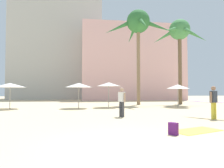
% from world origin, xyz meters
% --- Properties ---
extents(ground, '(120.00, 120.00, 0.00)m').
position_xyz_m(ground, '(0.00, 0.00, 0.00)').
color(ground, beige).
extents(hotel_pink, '(18.02, 9.57, 13.24)m').
position_xyz_m(hotel_pink, '(7.39, 32.29, 6.62)').
color(hotel_pink, beige).
rests_on(hotel_pink, ground).
extents(hotel_tower_gray, '(17.24, 9.80, 22.10)m').
position_xyz_m(hotel_tower_gray, '(-6.57, 37.96, 11.05)').
color(hotel_tower_gray, '#BCB7AD').
rests_on(hotel_tower_gray, ground).
extents(palm_tree_far_left, '(7.71, 7.41, 10.69)m').
position_xyz_m(palm_tree_far_left, '(4.69, 16.79, 8.99)').
color(palm_tree_far_left, '#896B4C').
rests_on(palm_tree_far_left, ground).
extents(palm_tree_left, '(5.96, 6.26, 9.94)m').
position_xyz_m(palm_tree_left, '(9.75, 16.99, 8.28)').
color(palm_tree_left, brown).
rests_on(palm_tree_left, ground).
extents(cafe_umbrella_0, '(2.17, 2.17, 2.13)m').
position_xyz_m(cafe_umbrella_0, '(7.39, 12.75, 1.93)').
color(cafe_umbrella_0, gray).
rests_on(cafe_umbrella_0, ground).
extents(cafe_umbrella_1, '(2.21, 2.21, 2.32)m').
position_xyz_m(cafe_umbrella_1, '(0.93, 13.44, 2.14)').
color(cafe_umbrella_1, gray).
rests_on(cafe_umbrella_1, ground).
extents(cafe_umbrella_2, '(2.62, 2.62, 2.20)m').
position_xyz_m(cafe_umbrella_2, '(-7.60, 13.07, 2.01)').
color(cafe_umbrella_2, gray).
rests_on(cafe_umbrella_2, ground).
extents(cafe_umbrella_3, '(2.40, 2.40, 2.23)m').
position_xyz_m(cafe_umbrella_3, '(-1.81, 12.88, 2.03)').
color(cafe_umbrella_3, gray).
rests_on(cafe_umbrella_3, ground).
extents(beach_towel, '(2.19, 1.61, 0.01)m').
position_xyz_m(beach_towel, '(2.78, 1.80, 0.01)').
color(beach_towel, '#F4CC4C').
rests_on(beach_towel, ground).
extents(backpack, '(0.34, 0.35, 0.42)m').
position_xyz_m(backpack, '(1.63, 1.22, 0.20)').
color(backpack, '#531A5F').
rests_on(backpack, ground).
extents(person_near_right, '(2.00, 2.62, 1.77)m').
position_xyz_m(person_near_right, '(5.47, 4.77, 0.94)').
color(person_near_right, gold).
rests_on(person_near_right, ground).
extents(person_far_right, '(0.40, 0.56, 1.70)m').
position_xyz_m(person_far_right, '(0.80, 6.27, 0.93)').
color(person_far_right, '#3D3D42').
rests_on(person_far_right, ground).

